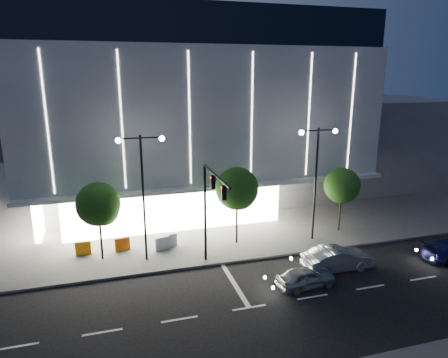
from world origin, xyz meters
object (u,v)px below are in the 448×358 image
car_second (337,259)px  barrier_c (122,244)px  tree_right (342,187)px  barrier_b (162,243)px  tree_mid (237,191)px  traffic_mast (210,200)px  barrier_a (83,248)px  barrier_d (170,240)px  car_lead (306,278)px  street_lamp_west (143,180)px  street_lamp_east (316,168)px  tree_left (99,207)px

car_second → barrier_c: bearing=62.9°
tree_right → barrier_b: 15.10m
tree_mid → barrier_b: size_ratio=5.59×
traffic_mast → tree_mid: 4.82m
tree_mid → tree_right: tree_mid is taller
barrier_a → barrier_d: bearing=-0.6°
car_lead → barrier_a: bearing=53.1°
street_lamp_west → barrier_d: 5.90m
street_lamp_west → barrier_c: size_ratio=8.18×
street_lamp_east → barrier_c: size_ratio=8.18×
car_second → tree_mid: bearing=41.0°
traffic_mast → tree_right: (12.03, 3.68, -1.14)m
tree_right → car_lead: size_ratio=1.45×
tree_left → car_second: 16.63m
barrier_c → barrier_d: (3.48, -0.29, 0.00)m
traffic_mast → street_lamp_west: size_ratio=0.79×
tree_left → tree_right: 19.00m
street_lamp_east → car_second: size_ratio=1.88×
traffic_mast → tree_mid: (3.03, 3.68, -0.69)m
tree_mid → car_second: 8.61m
street_lamp_east → barrier_b: (-11.72, 1.32, -5.31)m
barrier_a → barrier_d: same height
street_lamp_west → traffic_mast: bearing=-33.6°
street_lamp_east → barrier_d: bearing=171.1°
street_lamp_west → barrier_d: size_ratio=8.18×
barrier_d → barrier_b: bearing=-150.5°
street_lamp_west → barrier_b: size_ratio=8.18×
street_lamp_east → tree_right: street_lamp_east is taller
tree_left → barrier_a: (-1.35, 1.05, -3.38)m
tree_mid → barrier_a: 11.98m
tree_right → barrier_b: tree_right is taller
tree_right → traffic_mast: bearing=-163.0°
street_lamp_west → tree_mid: street_lamp_west is taller
street_lamp_west → tree_left: 3.69m
barrier_c → barrier_d: bearing=-15.3°
street_lamp_east → tree_left: bearing=176.3°
tree_mid → car_second: (5.22, -5.86, -3.54)m
traffic_mast → tree_left: 7.95m
car_lead → barrier_d: (-7.24, 8.08, 0.00)m
tree_left → car_second: (15.22, -5.86, -3.24)m
barrier_c → barrier_b: bearing=-24.5°
barrier_a → barrier_d: 6.24m
tree_left → tree_mid: tree_mid is taller
street_lamp_west → tree_left: bearing=161.1°
tree_right → car_lead: (-6.88, -7.36, -3.24)m
barrier_b → street_lamp_west: bearing=-149.4°
tree_right → barrier_c: (-17.60, 1.01, -3.23)m
traffic_mast → street_lamp_west: (-4.00, 2.66, 0.93)m
street_lamp_west → car_second: bearing=-21.5°
street_lamp_east → barrier_d: size_ratio=8.18×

